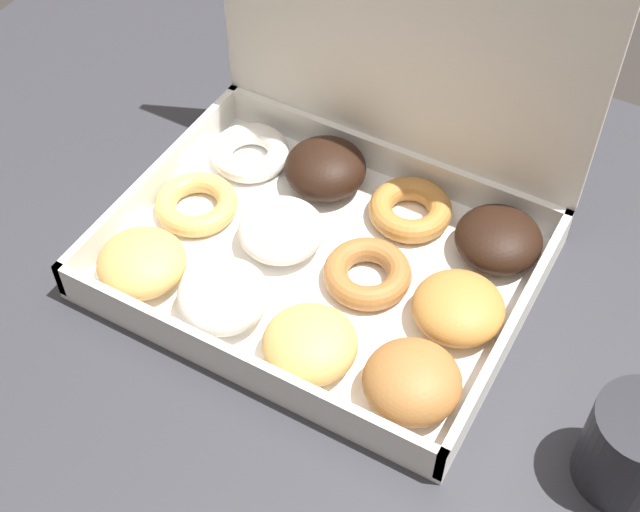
% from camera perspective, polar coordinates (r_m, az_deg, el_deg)
% --- Properties ---
extents(dining_table, '(1.17, 0.80, 0.72)m').
position_cam_1_polar(dining_table, '(0.92, 0.93, -5.87)').
color(dining_table, '#2D2D33').
rests_on(dining_table, ground_plane).
extents(donut_box, '(0.39, 0.30, 0.33)m').
position_cam_1_polar(donut_box, '(0.82, 1.08, 2.23)').
color(donut_box, white).
rests_on(donut_box, dining_table).
extents(coffee_mug, '(0.08, 0.08, 0.09)m').
position_cam_1_polar(coffee_mug, '(0.73, 19.42, -11.41)').
color(coffee_mug, '#232328').
rests_on(coffee_mug, dining_table).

